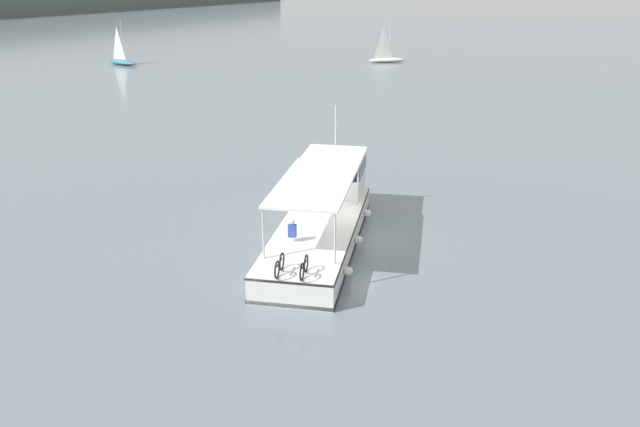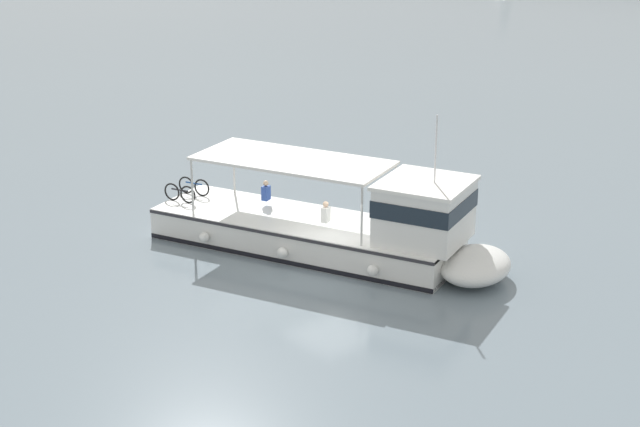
% 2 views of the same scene
% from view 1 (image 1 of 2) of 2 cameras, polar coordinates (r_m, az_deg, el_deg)
% --- Properties ---
extents(ground_plane, '(400.00, 400.00, 0.00)m').
position_cam_1_polar(ground_plane, '(29.24, 2.57, -1.99)').
color(ground_plane, slate).
extents(ferry_main, '(12.98, 7.39, 5.32)m').
position_cam_1_polar(ferry_main, '(28.99, 0.38, -0.01)').
color(ferry_main, white).
rests_on(ferry_main, ground).
extents(sailboat_far_left, '(4.27, 4.49, 5.40)m').
position_cam_1_polar(sailboat_far_left, '(87.01, 5.92, 13.57)').
color(sailboat_far_left, white).
rests_on(sailboat_far_left, ground).
extents(sailboat_mid_channel, '(1.61, 4.86, 5.40)m').
position_cam_1_polar(sailboat_mid_channel, '(87.90, -17.13, 12.86)').
color(sailboat_mid_channel, teal).
rests_on(sailboat_mid_channel, ground).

